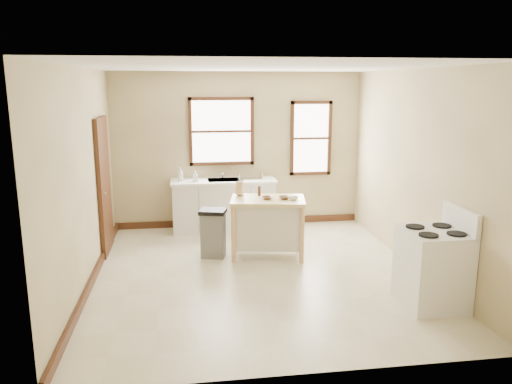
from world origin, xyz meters
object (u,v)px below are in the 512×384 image
(dish_rack, at_px, (250,176))
(gas_stove, at_px, (433,257))
(trash_bin, at_px, (213,233))
(kitchen_island, at_px, (268,227))
(bowl_a, at_px, (267,198))
(pepper_grinder, at_px, (259,191))
(bowl_c, at_px, (293,198))
(soap_bottle_b, at_px, (195,176))
(bowl_b, at_px, (284,198))
(knife_block, at_px, (240,189))
(soap_bottle_a, at_px, (180,174))

(dish_rack, height_order, gas_stove, gas_stove)
(trash_bin, bearing_deg, kitchen_island, 9.04)
(gas_stove, bearing_deg, dish_rack, 116.29)
(bowl_a, xyz_separation_m, gas_stove, (1.67, -1.94, -0.33))
(pepper_grinder, relative_size, bowl_c, 1.01)
(soap_bottle_b, xyz_separation_m, bowl_b, (1.28, -1.48, -0.09))
(soap_bottle_b, height_order, trash_bin, soap_bottle_b)
(dish_rack, height_order, pepper_grinder, pepper_grinder)
(dish_rack, height_order, knife_block, knife_block)
(bowl_a, height_order, bowl_c, bowl_c)
(kitchen_island, bearing_deg, bowl_c, -9.17)
(bowl_a, xyz_separation_m, bowl_c, (0.38, -0.10, 0.00))
(dish_rack, relative_size, bowl_b, 2.55)
(knife_block, bearing_deg, bowl_b, 0.42)
(knife_block, distance_m, gas_stove, 3.05)
(dish_rack, xyz_separation_m, bowl_a, (0.06, -1.55, -0.05))
(dish_rack, distance_m, trash_bin, 1.73)
(pepper_grinder, bearing_deg, bowl_b, -39.51)
(bowl_a, xyz_separation_m, bowl_b, (0.25, -0.04, 0.00))
(pepper_grinder, distance_m, trash_bin, 0.95)
(soap_bottle_b, relative_size, bowl_b, 1.08)
(dish_rack, xyz_separation_m, trash_bin, (-0.75, -1.43, -0.60))
(dish_rack, xyz_separation_m, gas_stove, (1.72, -3.49, -0.38))
(soap_bottle_b, bearing_deg, gas_stove, -53.60)
(pepper_grinder, xyz_separation_m, bowl_b, (0.34, -0.28, -0.05))
(dish_rack, xyz_separation_m, pepper_grinder, (-0.02, -1.31, 0.00))
(kitchen_island, height_order, trash_bin, kitchen_island)
(soap_bottle_a, distance_m, bowl_c, 2.33)
(soap_bottle_a, distance_m, bowl_a, 2.00)
(soap_bottle_a, bearing_deg, bowl_a, -42.00)
(bowl_c, bearing_deg, bowl_a, 165.45)
(bowl_a, bearing_deg, trash_bin, 171.92)
(bowl_a, height_order, bowl_b, bowl_b)
(dish_rack, relative_size, kitchen_island, 0.39)
(soap_bottle_b, distance_m, bowl_c, 2.09)
(bowl_b, bearing_deg, gas_stove, -53.43)
(soap_bottle_a, xyz_separation_m, bowl_a, (1.29, -1.52, -0.12))
(gas_stove, bearing_deg, kitchen_island, 129.94)
(kitchen_island, bearing_deg, trash_bin, -176.40)
(soap_bottle_a, bearing_deg, dish_rack, 8.94)
(gas_stove, bearing_deg, bowl_c, 124.89)
(knife_block, height_order, pepper_grinder, knife_block)
(soap_bottle_a, distance_m, gas_stove, 4.57)
(kitchen_island, bearing_deg, soap_bottle_a, 140.91)
(soap_bottle_b, xyz_separation_m, pepper_grinder, (0.95, -1.20, -0.03))
(dish_rack, bearing_deg, bowl_b, -100.37)
(kitchen_island, height_order, bowl_a, bowl_a)
(bowl_b, bearing_deg, bowl_c, -25.26)
(kitchen_island, height_order, bowl_c, bowl_c)
(bowl_b, relative_size, gas_stove, 0.14)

